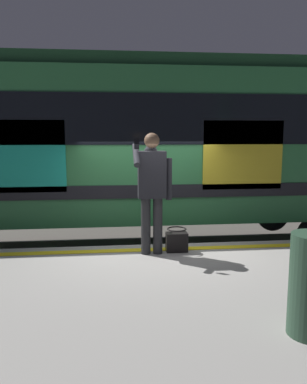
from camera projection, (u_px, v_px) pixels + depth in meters
ground_plane at (154, 295)px, 6.47m from camera, size 25.29×25.29×0.00m
platform at (172, 325)px, 4.56m from camera, size 16.86×3.74×0.87m
safety_line at (156, 249)px, 6.04m from camera, size 16.53×0.16×0.01m
track_rail_near at (146, 260)px, 7.98m from camera, size 21.92×0.08×0.16m
track_rail_far at (140, 241)px, 9.39m from camera, size 21.92×0.08×0.16m
train_carriage at (131, 140)px, 8.30m from camera, size 11.28×2.75×3.91m
passenger at (152, 184)px, 5.71m from camera, size 0.57×0.55×1.78m
handbag at (177, 241)px, 5.93m from camera, size 0.32×0.29×0.36m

